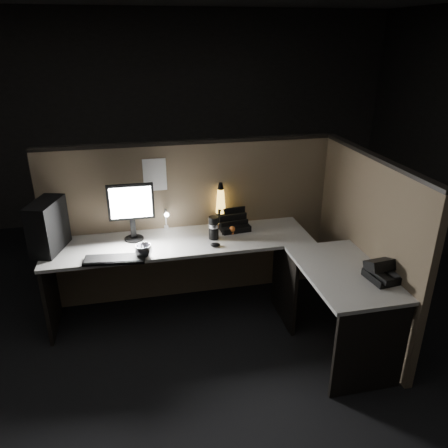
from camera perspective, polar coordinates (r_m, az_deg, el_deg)
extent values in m
plane|color=black|center=(3.73, -1.70, -16.09)|extent=(6.00, 6.00, 0.00)
plane|color=#282623|center=(5.95, -7.45, 13.30)|extent=(6.00, 0.00, 6.00)
cube|color=brown|center=(4.13, -4.25, 0.21)|extent=(2.66, 0.06, 1.50)
cube|color=brown|center=(3.83, 17.85, -2.90)|extent=(0.06, 1.66, 1.50)
cube|color=beige|center=(3.83, -5.73, -2.36)|extent=(2.30, 0.60, 0.03)
cube|color=beige|center=(3.46, 15.39, -6.14)|extent=(0.60, 1.00, 0.03)
cube|color=black|center=(4.06, -21.72, -8.35)|extent=(0.03, 0.55, 0.70)
cube|color=black|center=(3.32, 18.53, -15.57)|extent=(0.55, 0.03, 0.70)
cube|color=black|center=(3.93, 7.86, -7.83)|extent=(0.03, 0.55, 0.70)
cube|color=black|center=(3.84, -22.03, -0.26)|extent=(0.29, 0.44, 0.43)
cylinder|color=black|center=(3.90, -11.65, -1.88)|extent=(0.17, 0.17, 0.01)
cube|color=black|center=(3.88, -11.78, -0.42)|extent=(0.05, 0.04, 0.19)
cube|color=black|center=(3.79, -12.07, 2.84)|extent=(0.39, 0.04, 0.32)
cube|color=white|center=(3.77, -12.06, 2.73)|extent=(0.34, 0.01, 0.27)
cube|color=black|center=(3.57, -14.08, -4.51)|extent=(0.49, 0.22, 0.02)
ellipsoid|color=black|center=(3.69, -1.15, -2.73)|extent=(0.09, 0.07, 0.03)
cube|color=white|center=(4.06, -7.54, -0.47)|extent=(0.04, 0.05, 0.03)
cylinder|color=white|center=(4.02, -7.61, 0.80)|extent=(0.01, 0.01, 0.17)
cylinder|color=white|center=(3.94, -7.60, 1.62)|extent=(0.01, 0.11, 0.01)
sphere|color=white|center=(3.88, -7.50, 1.21)|extent=(0.04, 0.04, 0.04)
cube|color=black|center=(4.02, 1.25, -0.29)|extent=(0.29, 0.26, 0.05)
cube|color=black|center=(3.97, 1.38, 0.06)|extent=(0.26, 0.05, 0.09)
cube|color=black|center=(4.06, 1.00, 1.23)|extent=(0.26, 0.05, 0.18)
cone|color=black|center=(4.08, -0.43, 0.67)|extent=(0.11, 0.11, 0.13)
cone|color=yellow|center=(4.01, -0.44, 3.04)|extent=(0.09, 0.09, 0.23)
sphere|color=brown|center=(4.04, -0.44, 2.08)|extent=(0.05, 0.05, 0.05)
sphere|color=brown|center=(4.01, -0.44, 3.17)|extent=(0.03, 0.03, 0.03)
cone|color=black|center=(3.96, -0.45, 4.98)|extent=(0.06, 0.06, 0.06)
cylinder|color=black|center=(3.80, -1.37, -0.51)|extent=(0.09, 0.09, 0.21)
imported|color=#B1B1B8|center=(3.56, -10.46, -3.51)|extent=(0.15, 0.15, 0.11)
sphere|color=orange|center=(3.91, 1.09, -0.67)|extent=(0.05, 0.05, 0.05)
cube|color=white|center=(3.90, -9.03, 6.36)|extent=(0.20, 0.00, 0.29)
cube|color=black|center=(3.42, 20.37, -6.32)|extent=(0.28, 0.25, 0.06)
cube|color=black|center=(3.43, 20.14, -4.97)|extent=(0.28, 0.18, 0.12)
cube|color=black|center=(3.33, 19.79, -6.46)|extent=(0.08, 0.20, 0.04)
cube|color=#3F3F42|center=(3.41, 21.55, -5.99)|extent=(0.13, 0.13, 0.00)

